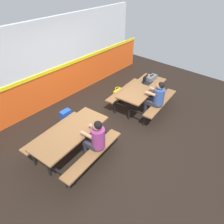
{
  "coord_description": "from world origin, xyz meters",
  "views": [
    {
      "loc": [
        -3.33,
        -2.84,
        3.81
      ],
      "look_at": [
        0.0,
        0.07,
        0.55
      ],
      "focal_mm": 32.91,
      "sensor_mm": 36.0,
      "label": 1
    }
  ],
  "objects_px": {
    "picnic_table_left": "(71,137)",
    "toolbox_grey": "(152,78)",
    "student_further": "(156,97)",
    "backpack_dark": "(66,117)",
    "picnic_table_right": "(142,92)",
    "laptop_dark": "(147,81)",
    "tote_bag_bright": "(118,94)",
    "student_nearer": "(95,138)"
  },
  "relations": [
    {
      "from": "student_further",
      "to": "picnic_table_left",
      "type": "bearing_deg",
      "value": 165.72
    },
    {
      "from": "picnic_table_left",
      "to": "laptop_dark",
      "type": "distance_m",
      "value": 3.08
    },
    {
      "from": "picnic_table_left",
      "to": "laptop_dark",
      "type": "relative_size",
      "value": 5.62
    },
    {
      "from": "picnic_table_left",
      "to": "tote_bag_bright",
      "type": "bearing_deg",
      "value": 16.65
    },
    {
      "from": "picnic_table_right",
      "to": "laptop_dark",
      "type": "relative_size",
      "value": 5.62
    },
    {
      "from": "backpack_dark",
      "to": "tote_bag_bright",
      "type": "relative_size",
      "value": 1.02
    },
    {
      "from": "picnic_table_right",
      "to": "toolbox_grey",
      "type": "relative_size",
      "value": 4.79
    },
    {
      "from": "picnic_table_right",
      "to": "tote_bag_bright",
      "type": "bearing_deg",
      "value": 97.55
    },
    {
      "from": "laptop_dark",
      "to": "picnic_table_right",
      "type": "bearing_deg",
      "value": -167.86
    },
    {
      "from": "laptop_dark",
      "to": "student_further",
      "type": "bearing_deg",
      "value": -127.91
    },
    {
      "from": "picnic_table_right",
      "to": "student_further",
      "type": "height_order",
      "value": "student_further"
    },
    {
      "from": "student_further",
      "to": "toolbox_grey",
      "type": "xyz_separation_m",
      "value": [
        0.75,
        0.64,
        0.1
      ]
    },
    {
      "from": "picnic_table_left",
      "to": "student_nearer",
      "type": "bearing_deg",
      "value": -65.07
    },
    {
      "from": "picnic_table_left",
      "to": "backpack_dark",
      "type": "height_order",
      "value": "picnic_table_left"
    },
    {
      "from": "laptop_dark",
      "to": "picnic_table_left",
      "type": "bearing_deg",
      "value": 179.95
    },
    {
      "from": "tote_bag_bright",
      "to": "laptop_dark",
      "type": "bearing_deg",
      "value": -60.15
    },
    {
      "from": "laptop_dark",
      "to": "backpack_dark",
      "type": "relative_size",
      "value": 0.77
    },
    {
      "from": "laptop_dark",
      "to": "backpack_dark",
      "type": "bearing_deg",
      "value": 155.7
    },
    {
      "from": "tote_bag_bright",
      "to": "picnic_table_right",
      "type": "bearing_deg",
      "value": -82.45
    },
    {
      "from": "backpack_dark",
      "to": "picnic_table_right",
      "type": "bearing_deg",
      "value": -29.24
    },
    {
      "from": "laptop_dark",
      "to": "backpack_dark",
      "type": "height_order",
      "value": "laptop_dark"
    },
    {
      "from": "student_nearer",
      "to": "backpack_dark",
      "type": "xyz_separation_m",
      "value": [
        0.41,
        1.62,
        -0.49
      ]
    },
    {
      "from": "student_nearer",
      "to": "student_further",
      "type": "xyz_separation_m",
      "value": [
        2.31,
        -0.12,
        0.0
      ]
    },
    {
      "from": "backpack_dark",
      "to": "student_further",
      "type": "bearing_deg",
      "value": -42.37
    },
    {
      "from": "toolbox_grey",
      "to": "laptop_dark",
      "type": "bearing_deg",
      "value": 176.97
    },
    {
      "from": "laptop_dark",
      "to": "tote_bag_bright",
      "type": "xyz_separation_m",
      "value": [
        -0.45,
        0.79,
        -0.59
      ]
    },
    {
      "from": "backpack_dark",
      "to": "laptop_dark",
      "type": "bearing_deg",
      "value": -24.3
    },
    {
      "from": "backpack_dark",
      "to": "toolbox_grey",
      "type": "bearing_deg",
      "value": -22.56
    },
    {
      "from": "picnic_table_right",
      "to": "laptop_dark",
      "type": "bearing_deg",
      "value": 12.14
    },
    {
      "from": "student_further",
      "to": "picnic_table_right",
      "type": "bearing_deg",
      "value": 73.7
    },
    {
      "from": "student_further",
      "to": "tote_bag_bright",
      "type": "bearing_deg",
      "value": 87.81
    },
    {
      "from": "picnic_table_left",
      "to": "backpack_dark",
      "type": "distance_m",
      "value": 1.32
    },
    {
      "from": "picnic_table_right",
      "to": "backpack_dark",
      "type": "xyz_separation_m",
      "value": [
        -2.08,
        1.16,
        -0.36
      ]
    },
    {
      "from": "backpack_dark",
      "to": "tote_bag_bright",
      "type": "distance_m",
      "value": 1.98
    },
    {
      "from": "toolbox_grey",
      "to": "backpack_dark",
      "type": "bearing_deg",
      "value": 157.44
    },
    {
      "from": "picnic_table_right",
      "to": "backpack_dark",
      "type": "distance_m",
      "value": 2.41
    },
    {
      "from": "toolbox_grey",
      "to": "picnic_table_left",
      "type": "bearing_deg",
      "value": 179.73
    },
    {
      "from": "student_further",
      "to": "backpack_dark",
      "type": "bearing_deg",
      "value": 137.63
    },
    {
      "from": "laptop_dark",
      "to": "student_nearer",
      "type": "bearing_deg",
      "value": -169.34
    },
    {
      "from": "picnic_table_left",
      "to": "picnic_table_right",
      "type": "bearing_deg",
      "value": -1.58
    },
    {
      "from": "student_further",
      "to": "toolbox_grey",
      "type": "relative_size",
      "value": 3.02
    },
    {
      "from": "picnic_table_left",
      "to": "toolbox_grey",
      "type": "relative_size",
      "value": 4.79
    }
  ]
}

